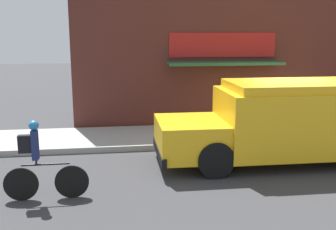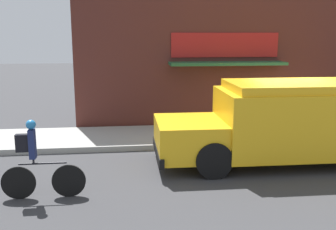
% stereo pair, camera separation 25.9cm
% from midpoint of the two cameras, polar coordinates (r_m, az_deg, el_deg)
% --- Properties ---
extents(ground_plane, '(70.00, 70.00, 0.00)m').
position_cam_midpoint_polar(ground_plane, '(12.57, 17.73, -4.33)').
color(ground_plane, '#38383A').
extents(sidewalk, '(28.00, 2.52, 0.17)m').
position_cam_midpoint_polar(sidewalk, '(13.66, 15.61, -2.56)').
color(sidewalk, '#999993').
rests_on(sidewalk, ground_plane).
extents(storefront, '(13.29, 1.02, 4.78)m').
position_cam_midpoint_polar(storefront, '(14.62, 13.77, 7.65)').
color(storefront, '#4C231E').
rests_on(storefront, ground_plane).
extents(school_bus, '(6.74, 2.67, 2.15)m').
position_cam_midpoint_polar(school_bus, '(10.84, 19.08, -0.80)').
color(school_bus, yellow).
rests_on(school_bus, ground_plane).
extents(cyclist, '(1.71, 0.20, 1.67)m').
position_cam_midpoint_polar(cyclist, '(8.48, -17.69, -6.53)').
color(cyclist, black).
rests_on(cyclist, ground_plane).
extents(trash_bin, '(0.50, 0.50, 0.76)m').
position_cam_midpoint_polar(trash_bin, '(14.57, 21.18, -0.17)').
color(trash_bin, '#2D5138').
rests_on(trash_bin, sidewalk).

